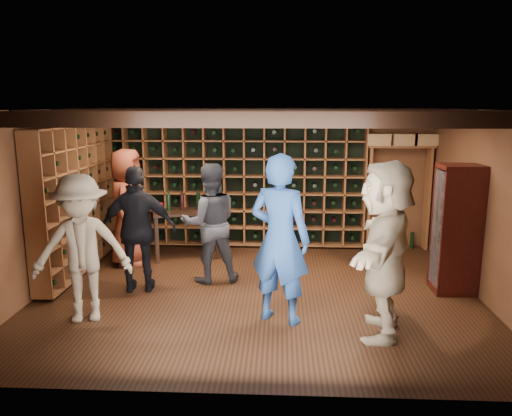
{
  "coord_description": "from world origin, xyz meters",
  "views": [
    {
      "loc": [
        0.3,
        -6.56,
        2.56
      ],
      "look_at": [
        -0.03,
        0.2,
        1.16
      ],
      "focal_mm": 35.0,
      "sensor_mm": 36.0,
      "label": 1
    }
  ],
  "objects_px": {
    "man_blue_shirt": "(280,239)",
    "guest_beige": "(385,249)",
    "guest_woman_black": "(138,230)",
    "guest_khaki": "(82,249)",
    "guest_red_floral": "(128,207)",
    "man_grey_suit": "(210,223)",
    "tasting_table": "(185,216)",
    "display_cabinet": "(456,232)"
  },
  "relations": [
    {
      "from": "man_blue_shirt",
      "to": "guest_beige",
      "type": "height_order",
      "value": "man_blue_shirt"
    },
    {
      "from": "guest_woman_black",
      "to": "guest_khaki",
      "type": "relative_size",
      "value": 0.99
    },
    {
      "from": "guest_beige",
      "to": "guest_red_floral",
      "type": "bearing_deg",
      "value": -109.57
    },
    {
      "from": "man_grey_suit",
      "to": "tasting_table",
      "type": "relative_size",
      "value": 1.46
    },
    {
      "from": "display_cabinet",
      "to": "guest_beige",
      "type": "xyz_separation_m",
      "value": [
        -1.25,
        -1.39,
        0.14
      ]
    },
    {
      "from": "guest_red_floral",
      "to": "guest_woman_black",
      "type": "distance_m",
      "value": 1.31
    },
    {
      "from": "guest_khaki",
      "to": "guest_beige",
      "type": "relative_size",
      "value": 0.89
    },
    {
      "from": "guest_woman_black",
      "to": "guest_khaki",
      "type": "height_order",
      "value": "guest_khaki"
    },
    {
      "from": "man_blue_shirt",
      "to": "guest_woman_black",
      "type": "xyz_separation_m",
      "value": [
        -1.95,
        0.89,
        -0.13
      ]
    },
    {
      "from": "guest_red_floral",
      "to": "guest_woman_black",
      "type": "bearing_deg",
      "value": -158.17
    },
    {
      "from": "man_grey_suit",
      "to": "guest_beige",
      "type": "bearing_deg",
      "value": 127.22
    },
    {
      "from": "man_grey_suit",
      "to": "guest_beige",
      "type": "relative_size",
      "value": 0.88
    },
    {
      "from": "guest_woman_black",
      "to": "tasting_table",
      "type": "distance_m",
      "value": 1.62
    },
    {
      "from": "man_grey_suit",
      "to": "guest_beige",
      "type": "distance_m",
      "value": 2.73
    },
    {
      "from": "guest_beige",
      "to": "tasting_table",
      "type": "relative_size",
      "value": 1.66
    },
    {
      "from": "guest_red_floral",
      "to": "guest_khaki",
      "type": "bearing_deg",
      "value": -178.27
    },
    {
      "from": "display_cabinet",
      "to": "man_blue_shirt",
      "type": "bearing_deg",
      "value": -155.65
    },
    {
      "from": "guest_red_floral",
      "to": "tasting_table",
      "type": "bearing_deg",
      "value": -68.07
    },
    {
      "from": "display_cabinet",
      "to": "guest_woman_black",
      "type": "xyz_separation_m",
      "value": [
        -4.36,
        -0.2,
        0.02
      ]
    },
    {
      "from": "guest_khaki",
      "to": "tasting_table",
      "type": "relative_size",
      "value": 1.49
    },
    {
      "from": "guest_woman_black",
      "to": "tasting_table",
      "type": "relative_size",
      "value": 1.47
    },
    {
      "from": "man_grey_suit",
      "to": "guest_khaki",
      "type": "distance_m",
      "value": 1.95
    },
    {
      "from": "guest_red_floral",
      "to": "guest_woman_black",
      "type": "height_order",
      "value": "guest_red_floral"
    },
    {
      "from": "man_grey_suit",
      "to": "guest_red_floral",
      "type": "height_order",
      "value": "guest_red_floral"
    },
    {
      "from": "guest_woman_black",
      "to": "tasting_table",
      "type": "bearing_deg",
      "value": -109.67
    },
    {
      "from": "display_cabinet",
      "to": "guest_red_floral",
      "type": "bearing_deg",
      "value": 168.35
    },
    {
      "from": "man_blue_shirt",
      "to": "guest_beige",
      "type": "xyz_separation_m",
      "value": [
        1.16,
        -0.3,
        -0.02
      ]
    },
    {
      "from": "display_cabinet",
      "to": "guest_khaki",
      "type": "bearing_deg",
      "value": -166.05
    },
    {
      "from": "guest_beige",
      "to": "guest_khaki",
      "type": "bearing_deg",
      "value": -79.48
    },
    {
      "from": "guest_beige",
      "to": "guest_woman_black",
      "type": "bearing_deg",
      "value": -97.07
    },
    {
      "from": "man_blue_shirt",
      "to": "guest_woman_black",
      "type": "height_order",
      "value": "man_blue_shirt"
    },
    {
      "from": "man_blue_shirt",
      "to": "guest_red_floral",
      "type": "height_order",
      "value": "man_blue_shirt"
    },
    {
      "from": "display_cabinet",
      "to": "man_grey_suit",
      "type": "bearing_deg",
      "value": 175.86
    },
    {
      "from": "display_cabinet",
      "to": "guest_khaki",
      "type": "relative_size",
      "value": 0.98
    },
    {
      "from": "man_grey_suit",
      "to": "guest_woman_black",
      "type": "height_order",
      "value": "guest_woman_black"
    },
    {
      "from": "guest_woman_black",
      "to": "tasting_table",
      "type": "xyz_separation_m",
      "value": [
        0.35,
        1.57,
        -0.15
      ]
    },
    {
      "from": "man_grey_suit",
      "to": "guest_khaki",
      "type": "height_order",
      "value": "guest_khaki"
    },
    {
      "from": "guest_woman_black",
      "to": "guest_khaki",
      "type": "bearing_deg",
      "value": 60.92
    },
    {
      "from": "guest_khaki",
      "to": "tasting_table",
      "type": "height_order",
      "value": "guest_khaki"
    },
    {
      "from": "display_cabinet",
      "to": "tasting_table",
      "type": "distance_m",
      "value": 4.24
    },
    {
      "from": "display_cabinet",
      "to": "tasting_table",
      "type": "relative_size",
      "value": 1.46
    },
    {
      "from": "display_cabinet",
      "to": "guest_red_floral",
      "type": "height_order",
      "value": "guest_red_floral"
    }
  ]
}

